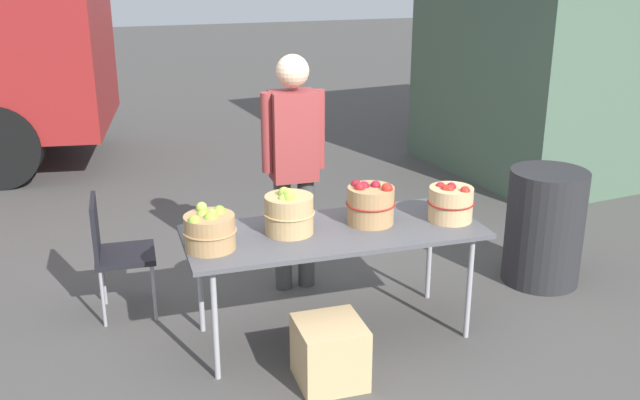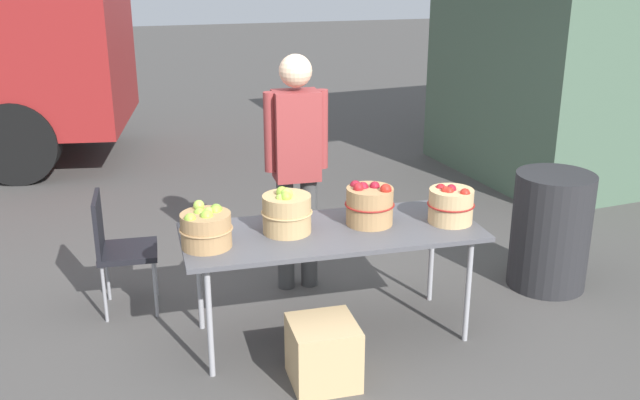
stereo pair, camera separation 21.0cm
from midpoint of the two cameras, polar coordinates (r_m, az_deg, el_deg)
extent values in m
plane|color=#474442|center=(4.99, 2.11, -10.39)|extent=(40.00, 40.00, 0.00)
cube|color=#4C4C51|center=(4.67, 2.22, -2.53)|extent=(1.90, 0.76, 0.03)
cylinder|color=#99999E|center=(4.41, -7.23, -9.48)|extent=(0.04, 0.04, 0.72)
cylinder|color=#99999E|center=(4.86, 12.69, -6.93)|extent=(0.04, 0.04, 0.72)
cylinder|color=#99999E|center=(4.94, -8.18, -6.19)|extent=(0.04, 0.04, 0.72)
cylinder|color=#99999E|center=(5.35, 9.81, -4.22)|extent=(0.04, 0.04, 0.72)
cylinder|color=#A87F51|center=(4.41, -7.52, -2.36)|extent=(0.30, 0.30, 0.21)
torus|color=#A87F51|center=(4.40, -7.53, -2.23)|extent=(0.32, 0.32, 0.01)
sphere|color=#8CB738|center=(4.33, -7.46, -1.30)|extent=(0.08, 0.08, 0.08)
sphere|color=#8CB738|center=(4.40, -8.04, -1.07)|extent=(0.07, 0.07, 0.07)
sphere|color=#8CB738|center=(4.40, -6.82, -0.90)|extent=(0.07, 0.07, 0.07)
sphere|color=#9EC647|center=(4.40, -7.32, -1.00)|extent=(0.07, 0.07, 0.07)
sphere|color=#7AA833|center=(4.42, -6.76, -0.77)|extent=(0.07, 0.07, 0.07)
sphere|color=#9EC647|center=(4.45, -8.10, -0.44)|extent=(0.07, 0.07, 0.07)
sphere|color=#8CB738|center=(4.30, -8.73, -1.51)|extent=(0.07, 0.07, 0.07)
cylinder|color=tan|center=(4.58, -1.29, -1.10)|extent=(0.31, 0.31, 0.24)
torus|color=tan|center=(4.58, -1.29, -0.96)|extent=(0.33, 0.33, 0.01)
sphere|color=#9EC647|center=(4.56, -1.33, 0.23)|extent=(0.06, 0.06, 0.06)
sphere|color=#9EC647|center=(4.49, -1.73, 0.08)|extent=(0.06, 0.06, 0.06)
sphere|color=#8CB738|center=(4.56, -1.68, 0.61)|extent=(0.07, 0.07, 0.07)
sphere|color=#9EC647|center=(4.61, -1.37, 0.52)|extent=(0.08, 0.08, 0.08)
sphere|color=#9EC647|center=(4.54, -1.31, 0.47)|extent=(0.08, 0.08, 0.08)
sphere|color=#8CB738|center=(4.49, -1.34, 0.21)|extent=(0.07, 0.07, 0.07)
cylinder|color=#A87F51|center=(4.74, 5.15, -0.47)|extent=(0.30, 0.30, 0.24)
torus|color=maroon|center=(4.73, 5.16, -0.33)|extent=(0.32, 0.32, 0.01)
sphere|color=maroon|center=(4.72, 5.56, 1.05)|extent=(0.07, 0.07, 0.07)
sphere|color=maroon|center=(4.74, 4.04, 1.10)|extent=(0.07, 0.07, 0.07)
sphere|color=#B22319|center=(4.65, 6.44, 0.80)|extent=(0.07, 0.07, 0.07)
sphere|color=maroon|center=(4.66, 4.29, 0.92)|extent=(0.07, 0.07, 0.07)
sphere|color=maroon|center=(4.71, 4.63, 0.95)|extent=(0.08, 0.08, 0.08)
cylinder|color=tan|center=(4.84, 11.38, -0.46)|extent=(0.29, 0.29, 0.22)
torus|color=maroon|center=(4.84, 11.39, -0.33)|extent=(0.31, 0.31, 0.01)
sphere|color=#B22319|center=(4.78, 11.04, 0.65)|extent=(0.07, 0.07, 0.07)
sphere|color=#B22319|center=(4.77, 11.25, 0.63)|extent=(0.06, 0.06, 0.06)
sphere|color=maroon|center=(4.84, 10.63, 0.84)|extent=(0.07, 0.07, 0.07)
sphere|color=#B22319|center=(4.76, 12.47, 0.49)|extent=(0.07, 0.07, 0.07)
sphere|color=maroon|center=(4.80, 11.43, 0.82)|extent=(0.07, 0.07, 0.07)
cylinder|color=#3F3F3F|center=(5.48, 0.23, -2.54)|extent=(0.13, 0.13, 0.86)
cylinder|color=#3F3F3F|center=(5.44, -1.60, -2.71)|extent=(0.13, 0.13, 0.86)
cube|color=maroon|center=(5.22, -0.71, 5.03)|extent=(0.32, 0.24, 0.64)
sphere|color=beige|center=(5.13, -0.73, 10.03)|extent=(0.23, 0.23, 0.23)
cylinder|color=maroon|center=(5.26, 1.29, 5.53)|extent=(0.09, 0.09, 0.57)
cylinder|color=maroon|center=(5.18, -2.75, 5.29)|extent=(0.09, 0.09, 0.57)
cube|color=maroon|center=(9.20, -20.10, 10.60)|extent=(2.07, 2.33, 1.60)
cube|color=black|center=(9.01, -14.95, 13.00)|extent=(0.28, 1.75, 0.80)
cylinder|color=black|center=(10.28, -19.33, 6.95)|extent=(0.93, 0.40, 0.90)
cylinder|color=black|center=(8.49, -21.90, 4.18)|extent=(0.93, 0.40, 0.90)
cube|color=#47604C|center=(8.91, 21.63, 10.49)|extent=(3.29, 2.77, 2.60)
cube|color=black|center=(5.27, -13.64, -3.93)|extent=(0.42, 0.42, 0.04)
cube|color=black|center=(5.20, -15.81, -1.83)|extent=(0.05, 0.40, 0.40)
cylinder|color=gray|center=(5.20, -11.58, -6.85)|extent=(0.02, 0.02, 0.42)
cylinder|color=gray|center=(5.51, -11.66, -5.31)|extent=(0.02, 0.02, 0.42)
cylinder|color=gray|center=(5.22, -15.34, -7.10)|extent=(0.02, 0.02, 0.42)
cylinder|color=gray|center=(5.52, -15.20, -5.55)|extent=(0.02, 0.02, 0.42)
cylinder|color=#262628|center=(5.77, 18.53, -2.29)|extent=(0.58, 0.58, 0.89)
cube|color=tan|center=(4.41, 1.65, -11.82)|extent=(0.39, 0.39, 0.39)
camera|label=1|loc=(0.10, -88.77, 0.43)|focal=41.06mm
camera|label=2|loc=(0.10, 91.23, -0.43)|focal=41.06mm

